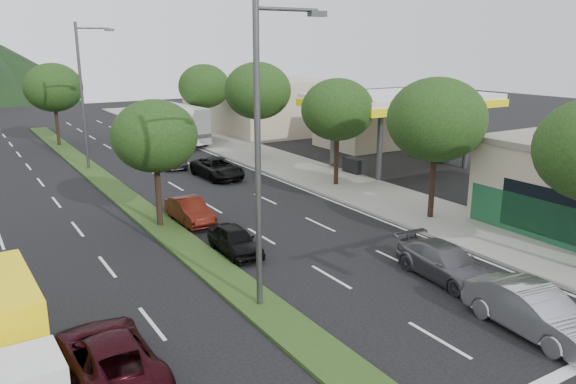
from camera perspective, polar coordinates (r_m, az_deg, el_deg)
sidewalk_right at (r=39.29m, az=1.14°, el=2.32°), size 5.00×90.00×0.15m
median at (r=37.20m, az=-17.91°, el=0.85°), size 1.60×56.00×0.12m
gas_canopy at (r=40.18m, az=11.46°, el=8.92°), size 12.20×8.20×5.25m
bldg_right_far at (r=58.59m, az=-3.19°, el=8.95°), size 10.00×16.00×5.20m
tree_r_b at (r=28.18m, az=14.86°, el=7.10°), size 4.80×4.80×6.94m
tree_r_c at (r=34.18m, az=5.05°, el=8.33°), size 4.40×4.40×6.48m
tree_r_d at (r=42.54m, az=-3.10°, el=10.22°), size 5.00×5.00×7.17m
tree_r_e at (r=51.55m, az=-8.52°, el=10.56°), size 4.60×4.60×6.71m
tree_med_near at (r=26.89m, az=-13.38°, el=5.53°), size 4.00×4.00×6.02m
tree_med_far at (r=52.03m, az=-22.74°, el=9.76°), size 4.80×4.80×6.94m
streetlight_near at (r=17.70m, az=-2.52°, el=5.04°), size 2.60×0.25×10.00m
streetlight_mid at (r=41.24m, az=-19.97°, el=9.78°), size 2.60×0.25×10.00m
sedan_silver at (r=18.96m, az=23.66°, el=-10.96°), size 1.89×4.59×1.48m
suv_maroon at (r=16.06m, az=-17.79°, el=-15.55°), size 2.23×4.74×1.31m
car_queue_a at (r=23.76m, az=-5.41°, el=-4.90°), size 1.54×3.54×1.19m
car_queue_b at (r=22.03m, az=15.70°, el=-6.88°), size 2.16×4.58×1.29m
car_queue_c at (r=28.11m, az=-9.95°, el=-1.87°), size 1.35×3.74×1.23m
car_queue_d at (r=37.26m, az=-7.17°, el=2.42°), size 2.30×4.77×1.31m
car_queue_e at (r=41.27m, az=-11.91°, el=3.52°), size 2.08×4.35×1.44m
motorhome at (r=50.70m, az=-11.49°, el=6.86°), size 3.44×9.06×3.40m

